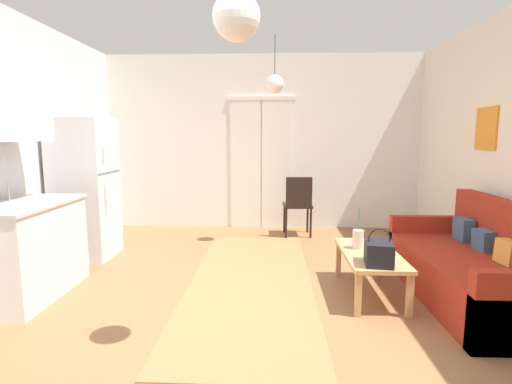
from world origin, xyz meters
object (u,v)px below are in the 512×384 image
Objects in this scene: couch at (479,270)px; refrigerator at (85,189)px; pendant_lamp_far at (275,84)px; handbag at (379,253)px; bamboo_vase at (358,239)px; pendant_lamp_near at (236,17)px; coffee_table at (370,258)px; accent_chair at (298,203)px.

refrigerator is (-4.15, 1.15, 0.57)m from couch.
refrigerator is 2.32× the size of pendant_lamp_far.
handbag is 0.44× the size of pendant_lamp_far.
handbag is (0.07, -0.47, 0.01)m from bamboo_vase.
pendant_lamp_far is (-1.85, 1.69, 1.87)m from couch.
couch is 3.02m from pendant_lamp_near.
pendant_lamp_near reaches higher than coffee_table.
refrigerator reaches higher than coffee_table.
coffee_table is 3.19× the size of handbag.
pendant_lamp_near reaches higher than handbag.
handbag reaches higher than coffee_table.
refrigerator reaches higher than handbag.
coffee_table is 2.44m from pendant_lamp_near.
pendant_lamp_near is at bearing -128.79° from bamboo_vase.
handbag is 0.36× the size of accent_chair.
bamboo_vase is 0.45× the size of accent_chair.
pendant_lamp_far reaches higher than bamboo_vase.
couch is at bearing -12.29° from bamboo_vase.
handbag is 0.45× the size of pendant_lamp_near.
bamboo_vase reaches higher than handbag.
pendant_lamp_near is 0.99× the size of pendant_lamp_far.
accent_chair is 1.76m from pendant_lamp_far.
couch reaches higher than coffee_table.
pendant_lamp_near is at bearing 77.03° from accent_chair.
pendant_lamp_near reaches higher than refrigerator.
pendant_lamp_far is at bearing 114.42° from handbag.
coffee_table is 1.15× the size of accent_chair.
couch is at bearing -5.97° from coffee_table.
coffee_table is at bearing 45.95° from pendant_lamp_near.
couch is at bearing 27.23° from pendant_lamp_near.
handbag is at bearing 36.78° from pendant_lamp_near.
bamboo_vase is 3.26m from refrigerator.
accent_chair is at bearing 56.68° from pendant_lamp_far.
couch is at bearing 13.85° from handbag.
accent_chair reaches higher than coffee_table.
refrigerator is at bearing 156.41° from handbag.
couch is 2.14× the size of accent_chair.
accent_chair is at bearing 123.68° from couch.
handbag is at bearing -166.15° from couch.
pendant_lamp_far is at bearing 119.37° from coffee_table.
pendant_lamp_near is (-1.14, -1.18, 1.82)m from coffee_table.
handbag is 2.68m from pendant_lamp_far.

